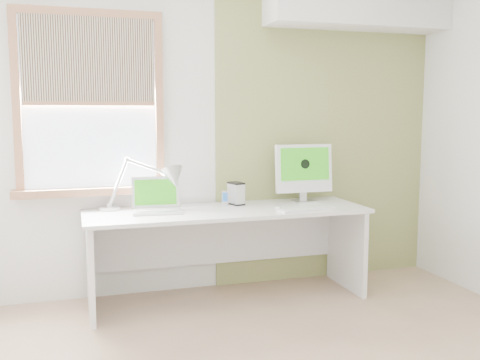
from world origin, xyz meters
name	(u,v)px	position (x,y,z in m)	size (l,w,h in m)	color
room	(299,147)	(0.00, 0.00, 1.30)	(4.04, 3.54, 2.64)	tan
accent_wall	(325,133)	(1.00, 1.74, 1.30)	(2.00, 0.02, 2.60)	olive
soffit	(358,3)	(1.20, 1.57, 2.40)	(1.60, 0.40, 0.42)	white
window	(90,104)	(-1.00, 1.71, 1.54)	(1.20, 0.14, 1.42)	#925E3E
desk	(225,232)	(0.00, 1.44, 0.53)	(2.20, 0.70, 0.73)	white
desk_lamp	(162,182)	(-0.49, 1.56, 0.94)	(0.71, 0.32, 0.41)	silver
laptop	(156,203)	(-0.54, 1.46, 0.79)	(0.39, 0.32, 0.26)	silver
phone_dock	(225,201)	(0.03, 1.55, 0.76)	(0.07, 0.07, 0.12)	silver
external_drive	(236,194)	(0.13, 1.57, 0.82)	(0.12, 0.16, 0.18)	silver
imac	(304,170)	(0.72, 1.55, 1.00)	(0.50, 0.16, 0.49)	silver
keyboard	(306,209)	(0.57, 1.15, 0.74)	(0.46, 0.19, 0.02)	white
mouse	(278,208)	(0.37, 1.24, 0.74)	(0.05, 0.09, 0.03)	white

